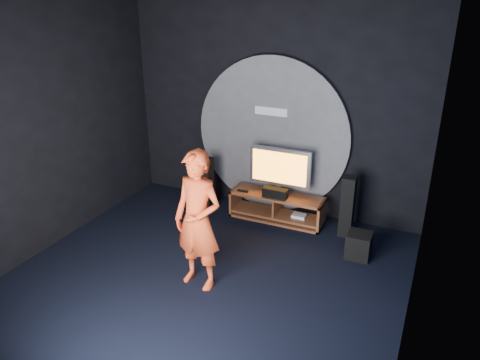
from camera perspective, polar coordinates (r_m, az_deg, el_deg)
name	(u,v)px	position (r m, az deg, el deg)	size (l,w,h in m)	color
floor	(203,281)	(6.27, -4.57, -12.21)	(5.00, 5.00, 0.00)	black
back_wall	(274,108)	(7.65, 4.13, 8.75)	(5.00, 0.04, 3.50)	black
front_wall	(27,262)	(3.72, -24.51, -9.10)	(5.00, 0.04, 3.50)	black
left_wall	(38,130)	(7.00, -23.38, 5.62)	(0.04, 5.00, 3.50)	black
right_wall	(426,191)	(4.83, 21.73, -1.30)	(0.04, 5.00, 3.50)	black
wall_disc_panel	(272,136)	(7.72, 3.89, 5.43)	(2.60, 0.11, 2.60)	#515156
media_console	(277,209)	(7.69, 4.57, -3.53)	(1.54, 0.45, 0.45)	brown
tv	(280,169)	(7.48, 4.86, 1.33)	(1.01, 0.22, 0.77)	#B4B4BC
center_speaker	(275,193)	(7.46, 4.31, -1.58)	(0.40, 0.15, 0.15)	black
remote	(243,191)	(7.67, 0.35, -1.34)	(0.18, 0.05, 0.02)	black
tower_speaker_left	(206,186)	(7.84, -4.13, -0.68)	(0.19, 0.21, 0.97)	black
tower_speaker_right	(347,207)	(7.27, 12.97, -3.17)	(0.19, 0.21, 0.97)	black
subwoofer	(359,245)	(6.88, 14.28, -7.71)	(0.33, 0.33, 0.37)	black
player	(198,221)	(5.78, -5.16, -4.99)	(0.66, 0.43, 1.81)	#E2461E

